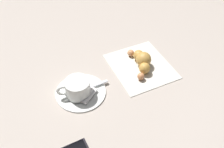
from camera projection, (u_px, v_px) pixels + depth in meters
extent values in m
plane|color=#B3A599|center=(109.00, 75.00, 0.76)|extent=(1.80, 1.80, 0.00)
cylinder|color=white|center=(81.00, 92.00, 0.71)|extent=(0.14, 0.14, 0.01)
cylinder|color=white|center=(78.00, 88.00, 0.68)|extent=(0.07, 0.07, 0.05)
cylinder|color=#3E2110|center=(77.00, 84.00, 0.67)|extent=(0.06, 0.06, 0.00)
torus|color=white|center=(63.00, 90.00, 0.67)|extent=(0.04, 0.01, 0.03)
cube|color=silver|center=(92.00, 87.00, 0.71)|extent=(0.10, 0.02, 0.00)
ellipsoid|color=silver|center=(70.00, 94.00, 0.69)|extent=(0.03, 0.02, 0.01)
cube|color=white|center=(89.00, 95.00, 0.69)|extent=(0.06, 0.05, 0.01)
cube|color=silver|center=(140.00, 65.00, 0.79)|extent=(0.19, 0.21, 0.00)
ellipsoid|color=#CC8150|center=(141.00, 76.00, 0.74)|extent=(0.03, 0.03, 0.02)
ellipsoid|color=gold|center=(145.00, 68.00, 0.75)|extent=(0.05, 0.05, 0.03)
ellipsoid|color=#C69243|center=(144.00, 60.00, 0.77)|extent=(0.05, 0.05, 0.05)
ellipsoid|color=gold|center=(139.00, 55.00, 0.79)|extent=(0.04, 0.04, 0.03)
ellipsoid|color=tan|center=(131.00, 53.00, 0.81)|extent=(0.03, 0.03, 0.02)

